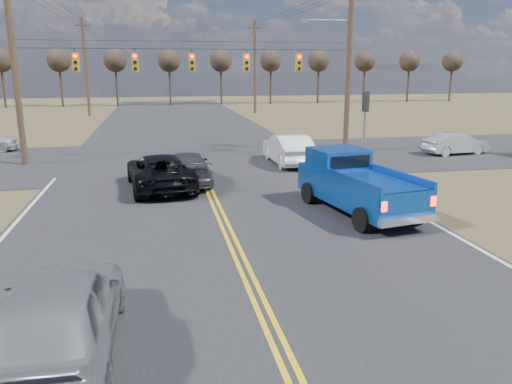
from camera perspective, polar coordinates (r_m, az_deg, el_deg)
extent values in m
plane|color=brown|center=(11.41, 0.23, -12.20)|extent=(160.00, 160.00, 0.00)
cube|color=#28282B|center=(20.75, -5.28, -0.07)|extent=(14.00, 120.00, 0.02)
cube|color=#28282B|center=(28.55, -7.00, 3.78)|extent=(120.00, 12.00, 0.02)
cylinder|color=#473323|center=(28.88, -25.88, 12.61)|extent=(0.32, 0.32, 10.00)
cylinder|color=#473323|center=(30.12, 10.54, 13.75)|extent=(0.32, 0.32, 10.00)
cylinder|color=black|center=(28.12, -7.38, 15.90)|extent=(18.00, 0.02, 0.02)
cylinder|color=black|center=(28.13, -7.40, 16.71)|extent=(18.00, 0.02, 0.02)
cube|color=#B28C14|center=(28.30, -19.90, 13.77)|extent=(0.34, 0.24, 1.00)
cylinder|color=#FF0C05|center=(28.17, -20.00, 14.44)|extent=(0.20, 0.06, 0.20)
cylinder|color=black|center=(28.17, -19.94, 13.77)|extent=(0.20, 0.06, 0.20)
cylinder|color=black|center=(28.16, -19.88, 13.10)|extent=(0.20, 0.06, 0.20)
cube|color=black|center=(28.14, -20.03, 14.66)|extent=(0.24, 0.14, 0.03)
cube|color=#B28C14|center=(28.04, -13.65, 14.20)|extent=(0.34, 0.24, 1.00)
cylinder|color=#FF0C05|center=(27.91, -13.70, 14.88)|extent=(0.20, 0.06, 0.20)
cylinder|color=black|center=(27.90, -13.66, 14.20)|extent=(0.20, 0.06, 0.20)
cylinder|color=black|center=(27.90, -13.62, 13.53)|extent=(0.20, 0.06, 0.20)
cube|color=black|center=(27.88, -13.71, 15.11)|extent=(0.24, 0.14, 0.03)
cube|color=#B28C14|center=(28.10, -7.33, 14.47)|extent=(0.34, 0.24, 1.00)
cylinder|color=#FF0C05|center=(27.97, -7.33, 15.15)|extent=(0.20, 0.06, 0.20)
cylinder|color=black|center=(27.96, -7.31, 14.48)|extent=(0.20, 0.06, 0.20)
cylinder|color=black|center=(27.96, -7.29, 13.80)|extent=(0.20, 0.06, 0.20)
cube|color=black|center=(27.94, -7.33, 15.38)|extent=(0.24, 0.14, 0.03)
cube|color=#B28C14|center=(28.48, -1.10, 14.57)|extent=(0.34, 0.24, 1.00)
cylinder|color=#FF0C05|center=(28.34, -1.05, 15.24)|extent=(0.20, 0.06, 0.20)
cylinder|color=black|center=(28.34, -1.05, 14.58)|extent=(0.20, 0.06, 0.20)
cylinder|color=black|center=(28.34, -1.05, 13.91)|extent=(0.20, 0.06, 0.20)
cube|color=black|center=(28.32, -1.04, 15.47)|extent=(0.24, 0.14, 0.03)
cube|color=#B28C14|center=(29.16, 4.90, 14.52)|extent=(0.34, 0.24, 1.00)
cylinder|color=#FF0C05|center=(29.03, 5.00, 15.17)|extent=(0.20, 0.06, 0.20)
cylinder|color=black|center=(29.02, 4.98, 14.52)|extent=(0.20, 0.06, 0.20)
cylinder|color=black|center=(29.02, 4.97, 13.86)|extent=(0.20, 0.06, 0.20)
cube|color=black|center=(29.00, 5.02, 15.39)|extent=(0.24, 0.14, 0.03)
cylinder|color=slate|center=(25.89, 12.22, 6.10)|extent=(0.12, 0.12, 3.20)
cube|color=black|center=(25.71, 12.43, 10.07)|extent=(0.24, 0.34, 1.00)
cylinder|color=slate|center=(29.75, 8.13, 18.86)|extent=(2.80, 0.10, 0.10)
cube|color=slate|center=(29.35, 5.59, 18.90)|extent=(0.55, 0.22, 0.14)
cylinder|color=#473323|center=(56.46, -18.87, 13.30)|extent=(0.32, 0.32, 10.00)
cube|color=#473323|center=(56.61, -19.22, 17.54)|extent=(1.60, 0.12, 0.12)
cylinder|color=#473323|center=(57.10, -0.12, 14.03)|extent=(0.32, 0.32, 10.00)
cube|color=#473323|center=(57.25, -0.12, 18.23)|extent=(1.60, 0.12, 0.12)
cylinder|color=#33261C|center=(72.58, -26.91, 10.78)|extent=(0.28, 0.28, 5.50)
sphere|color=#2D231C|center=(72.55, -27.19, 13.25)|extent=(3.00, 3.00, 3.00)
cylinder|color=#33261C|center=(71.08, -21.38, 11.28)|extent=(0.28, 0.28, 5.50)
sphere|color=#2D231C|center=(71.04, -21.61, 13.81)|extent=(3.00, 3.00, 3.00)
cylinder|color=#33261C|center=(70.24, -15.64, 11.69)|extent=(0.28, 0.28, 5.50)
sphere|color=#2D231C|center=(70.21, -15.81, 14.26)|extent=(3.00, 3.00, 3.00)
cylinder|color=#33261C|center=(70.09, -9.81, 12.00)|extent=(0.28, 0.28, 5.50)
sphere|color=#2D231C|center=(70.06, -9.92, 14.57)|extent=(3.00, 3.00, 3.00)
cylinder|color=#33261C|center=(70.64, -4.00, 12.18)|extent=(0.28, 0.28, 5.50)
sphere|color=#2D231C|center=(70.61, -4.04, 14.73)|extent=(3.00, 3.00, 3.00)
cylinder|color=#33261C|center=(71.88, 1.67, 12.24)|extent=(0.28, 0.28, 5.50)
sphere|color=#2D231C|center=(71.84, 1.69, 14.75)|extent=(3.00, 3.00, 3.00)
cylinder|color=#33261C|center=(73.75, 7.11, 12.18)|extent=(0.28, 0.28, 5.50)
sphere|color=#2D231C|center=(73.72, 7.18, 14.63)|extent=(3.00, 3.00, 3.00)
cylinder|color=#33261C|center=(76.23, 12.22, 12.04)|extent=(0.28, 0.28, 5.50)
sphere|color=#2D231C|center=(76.20, 12.35, 14.40)|extent=(3.00, 3.00, 3.00)
cylinder|color=#33261C|center=(79.25, 16.98, 11.82)|extent=(0.28, 0.28, 5.50)
sphere|color=#2D231C|center=(79.22, 17.14, 14.09)|extent=(3.00, 3.00, 3.00)
cylinder|color=#33261C|center=(82.76, 21.35, 11.55)|extent=(0.28, 0.28, 5.50)
sphere|color=#2D231C|center=(82.73, 21.54, 13.72)|extent=(3.00, 3.00, 3.00)
cylinder|color=black|center=(16.01, 12.14, -3.12)|extent=(0.46, 0.86, 0.81)
cylinder|color=black|center=(17.11, 17.59, -2.35)|extent=(0.46, 0.86, 0.81)
cylinder|color=black|center=(19.05, 6.15, -0.11)|extent=(0.46, 0.86, 0.81)
cylinder|color=black|center=(19.99, 11.10, 0.38)|extent=(0.46, 0.86, 0.81)
cube|color=#0F47AA|center=(17.87, 11.64, 0.40)|extent=(2.95, 5.77, 1.02)
cube|color=#0F47AA|center=(18.93, 9.37, 3.85)|extent=(2.15, 2.03, 0.73)
cube|color=black|center=(18.21, 10.71, 3.39)|extent=(1.62, 0.34, 0.46)
cube|color=#0F47AA|center=(16.34, 10.89, 1.37)|extent=(0.67, 3.33, 0.20)
cube|color=#0F47AA|center=(17.43, 16.31, 1.84)|extent=(0.67, 3.33, 0.20)
cube|color=#0F47AA|center=(15.67, 17.03, -1.09)|extent=(2.02, 0.43, 0.61)
cube|color=silver|center=(15.76, 17.04, -3.12)|extent=(2.09, 0.54, 0.22)
cube|color=#FF0C05|center=(15.12, 14.43, -1.65)|extent=(0.19, 0.09, 0.31)
cube|color=#FF0C05|center=(16.21, 19.61, -0.98)|extent=(0.19, 0.09, 0.31)
imported|color=gray|center=(9.63, -21.62, -12.84)|extent=(2.06, 5.03, 1.71)
imported|color=black|center=(21.56, -10.93, 2.31)|extent=(3.08, 5.65, 1.50)
imported|color=silver|center=(26.76, 3.70, 4.93)|extent=(1.82, 4.95, 1.62)
imported|color=#39383D|center=(22.41, -7.88, 2.73)|extent=(2.05, 4.84, 1.39)
imported|color=#ACAFB4|center=(32.03, 21.85, 5.16)|extent=(1.85, 4.04, 1.29)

